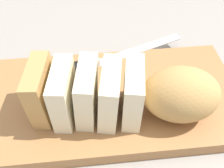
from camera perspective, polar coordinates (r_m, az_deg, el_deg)
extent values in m
plane|color=gray|center=(0.53, 0.00, -4.10)|extent=(3.00, 3.00, 0.00)
cube|color=#9E6B3D|center=(0.52, 0.00, -3.23)|extent=(0.47, 0.26, 0.02)
ellipsoid|color=tan|center=(0.46, 13.95, -2.08)|extent=(0.13, 0.10, 0.09)
cube|color=beige|center=(0.45, 4.29, -1.86)|extent=(0.04, 0.09, 0.09)
cube|color=beige|center=(0.45, -0.47, -2.12)|extent=(0.05, 0.09, 0.09)
cube|color=beige|center=(0.45, -5.17, -1.68)|extent=(0.04, 0.09, 0.09)
cube|color=beige|center=(0.45, -9.90, -2.00)|extent=(0.04, 0.09, 0.09)
cube|color=tan|center=(0.47, -14.27, -1.33)|extent=(0.05, 0.09, 0.10)
cube|color=silver|center=(0.60, 5.41, 6.98)|extent=(0.20, 0.10, 0.00)
cylinder|color=black|center=(0.55, -6.57, 3.71)|extent=(0.06, 0.04, 0.02)
cube|color=silver|center=(0.56, -3.87, 4.54)|extent=(0.03, 0.03, 0.02)
sphere|color=tan|center=(0.52, -6.63, -0.51)|extent=(0.00, 0.00, 0.00)
sphere|color=tan|center=(0.53, 4.55, 0.96)|extent=(0.01, 0.01, 0.01)
sphere|color=tan|center=(0.49, -4.38, -3.77)|extent=(0.01, 0.01, 0.01)
sphere|color=tan|center=(0.49, 0.43, -4.85)|extent=(0.00, 0.00, 0.00)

